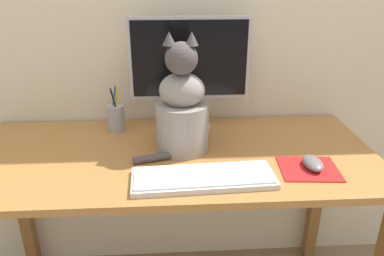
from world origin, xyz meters
TOP-DOWN VIEW (x-y plane):
  - desk at (0.00, 0.00)m, footprint 1.45×0.64m
  - monitor at (0.08, 0.22)m, footprint 0.46×0.17m
  - keyboard at (0.10, -0.20)m, footprint 0.45×0.18m
  - mousepad_right at (0.45, -0.15)m, footprint 0.20×0.18m
  - computer_mouse_right at (0.46, -0.14)m, footprint 0.06×0.10m
  - cat at (0.04, 0.02)m, footprint 0.27×0.22m
  - pen_cup at (-0.22, 0.21)m, footprint 0.07×0.07m

SIDE VIEW (x-z plane):
  - desk at x=0.00m, z-range 0.27..1.02m
  - mousepad_right at x=0.45m, z-range 0.75..0.75m
  - keyboard at x=0.10m, z-range 0.75..0.77m
  - computer_mouse_right at x=0.46m, z-range 0.75..0.78m
  - pen_cup at x=-0.22m, z-range 0.71..0.90m
  - cat at x=0.04m, z-range 0.70..1.12m
  - monitor at x=0.08m, z-range 0.78..1.22m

